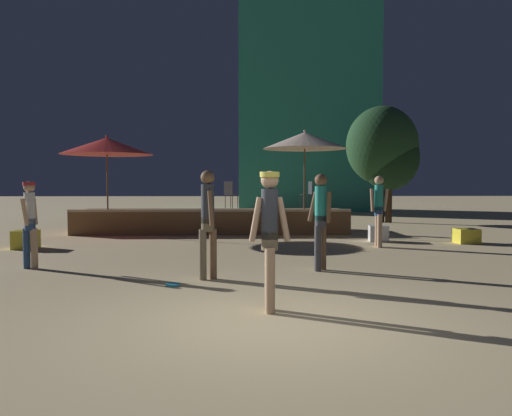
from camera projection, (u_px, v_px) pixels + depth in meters
The scene contains 18 objects.
ground_plane at pixel (277, 322), 5.98m from camera, with size 120.00×120.00×0.00m, color #D1B784.
wooden_deck at pixel (212, 221), 17.13m from camera, with size 9.08×2.33×0.84m.
patio_umbrella_0 at pixel (305, 141), 16.07m from camera, with size 2.73×2.73×3.40m.
patio_umbrella_1 at pixel (107, 146), 15.84m from camera, with size 2.91×2.91×3.20m.
cube_seat_0 at pixel (378, 233), 14.37m from camera, with size 0.59×0.59×0.45m.
cube_seat_1 at pixel (466, 236), 13.91m from camera, with size 0.59×0.59×0.41m.
cube_seat_2 at pixel (26, 240), 12.74m from camera, with size 0.57×0.57×0.47m.
person_0 at pixel (321, 217), 9.49m from camera, with size 0.44×0.41×1.85m.
person_1 at pixel (379, 207), 13.00m from camera, with size 0.50×0.31×1.87m.
person_2 at pixel (30, 220), 9.71m from camera, with size 0.29×0.51×1.70m.
person_3 at pixel (208, 218), 8.60m from camera, with size 0.30×0.53×1.89m.
person_4 at pixel (270, 231), 6.43m from camera, with size 0.54×0.31×1.83m.
bistro_chair_0 at pixel (308, 192), 17.24m from camera, with size 0.42×0.42×0.90m.
bistro_chair_1 at pixel (230, 192), 16.80m from camera, with size 0.48×0.48×0.90m.
frisbee_disc at pixel (173, 285), 8.12m from camera, with size 0.24×0.24×0.03m.
background_tree_0 at pixel (389, 158), 21.15m from camera, with size 2.51×2.51×4.14m.
background_tree_1 at pixel (382, 146), 21.27m from camera, with size 3.03×3.03×4.96m.
distant_building at pixel (306, 111), 30.72m from camera, with size 8.34×3.98×12.22m.
Camera 1 is at (-0.44, -5.90, 1.66)m, focal length 35.00 mm.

